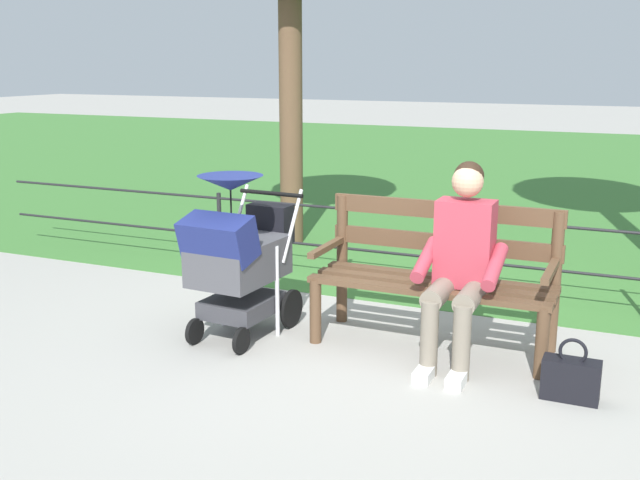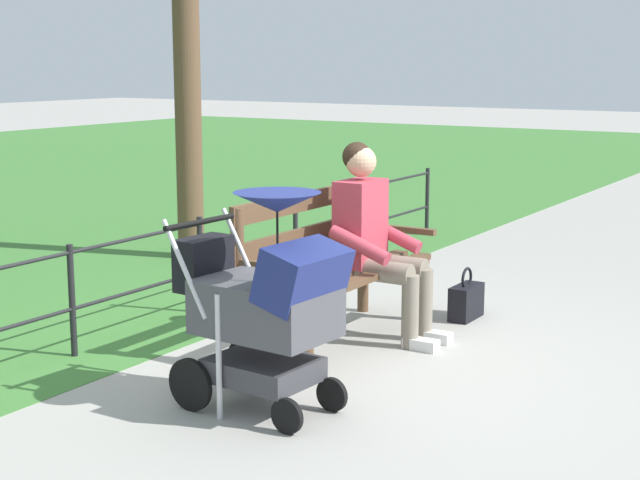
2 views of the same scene
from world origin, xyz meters
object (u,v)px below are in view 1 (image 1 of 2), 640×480
at_px(park_bench, 436,269).
at_px(stroller, 238,254).
at_px(handbag, 571,378).
at_px(person_on_bench, 460,258).

xyz_separation_m(park_bench, stroller, (1.28, 0.42, 0.07)).
distance_m(park_bench, handbag, 1.17).
height_order(person_on_bench, stroller, person_on_bench).
bearing_deg(stroller, person_on_bench, -172.53).
distance_m(person_on_bench, stroller, 1.51).
relative_size(stroller, handbag, 3.11).
bearing_deg(park_bench, person_on_bench, 133.30).
height_order(park_bench, stroller, stroller).
height_order(park_bench, person_on_bench, person_on_bench).
bearing_deg(park_bench, handbag, 149.83).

